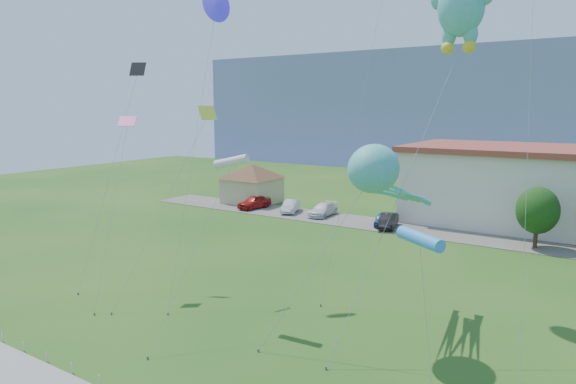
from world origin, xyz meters
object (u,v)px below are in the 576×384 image
at_px(pavilion, 252,180).
at_px(parked_car_blue, 383,219).
at_px(parked_car_silver, 291,206).
at_px(octopus_kite, 382,180).
at_px(parked_car_black, 388,221).
at_px(parked_car_white, 323,210).
at_px(parked_car_red, 254,202).

bearing_deg(pavilion, parked_car_blue, -9.04).
xyz_separation_m(parked_car_silver, parked_car_blue, (11.75, -0.38, -0.07)).
bearing_deg(octopus_kite, parked_car_black, 110.79).
bearing_deg(parked_car_white, parked_car_black, -12.96).
bearing_deg(parked_car_black, parked_car_red, 164.47).
bearing_deg(parked_car_blue, octopus_kite, -81.00).
xyz_separation_m(pavilion, parked_car_white, (11.81, -2.36, -2.26)).
bearing_deg(pavilion, parked_car_white, -11.32).
bearing_deg(parked_car_blue, pavilion, 158.00).
xyz_separation_m(parked_car_blue, octopus_kite, (9.75, -24.18, 7.77)).
bearing_deg(parked_car_white, parked_car_blue, -8.11).
bearing_deg(parked_car_white, parked_car_red, -177.80).
relative_size(parked_car_red, parked_car_white, 0.95).
bearing_deg(parked_car_blue, parked_car_silver, 165.20).
bearing_deg(pavilion, octopus_kite, -43.09).
xyz_separation_m(parked_car_silver, parked_car_black, (12.63, -1.19, 0.02)).
bearing_deg(octopus_kite, pavilion, 136.91).
bearing_deg(parked_car_silver, parked_car_black, -24.74).
bearing_deg(parked_car_silver, octopus_kite, -68.15).
bearing_deg(parked_car_black, parked_car_silver, 161.54).
bearing_deg(parked_car_blue, parked_car_red, 167.24).
height_order(parked_car_white, parked_car_black, parked_car_black).
relative_size(parked_car_red, parked_car_blue, 1.23).
bearing_deg(octopus_kite, parked_car_red, 137.66).
relative_size(parked_car_silver, parked_car_black, 0.97).
bearing_deg(parked_car_black, parked_car_blue, 124.11).
distance_m(pavilion, parked_car_red, 4.66).
height_order(parked_car_red, parked_car_blue, parked_car_red).
xyz_separation_m(pavilion, parked_car_blue, (19.39, -3.08, -2.33)).
distance_m(parked_car_red, parked_car_white, 9.17).
xyz_separation_m(parked_car_silver, octopus_kite, (21.50, -24.56, 7.71)).
distance_m(parked_car_red, parked_car_black, 17.62).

